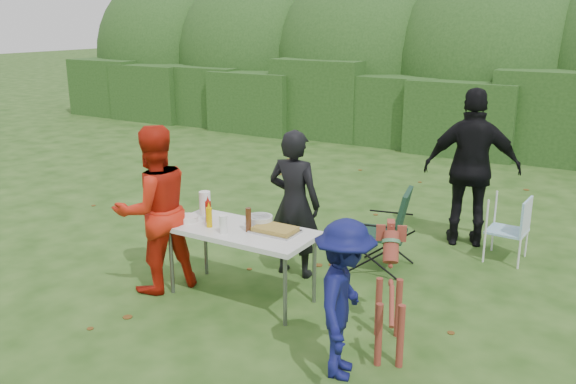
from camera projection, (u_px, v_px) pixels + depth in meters
The scene contains 20 objects.
ground at pixel (250, 294), 6.29m from camera, with size 80.00×80.00×0.00m, color #1E4211.
hedge_row at pixel (467, 112), 12.65m from camera, with size 22.00×1.40×1.70m, color #23471C.
shrub_backdrop at pixel (488, 70), 13.76m from camera, with size 20.00×2.60×3.20m, color #3D6628.
folding_table at pixel (241, 234), 6.03m from camera, with size 1.50×0.70×0.74m.
person_cook at pixel (294, 204), 6.57m from camera, with size 0.59×0.39×1.63m, color black.
person_red_jacket at pixel (154, 209), 6.20m from camera, with size 0.84×0.66×1.73m, color red.
person_black_puffy at pixel (472, 168), 7.42m from camera, with size 1.15×0.48×1.95m, color black.
child at pixel (344, 300), 4.72m from camera, with size 0.84×0.48×1.30m, color #0E124C.
dog at pixel (390, 299), 5.11m from camera, with size 1.00×0.40×0.95m, color brown, non-canonical shape.
camping_chair at pixel (382, 229), 6.79m from camera, with size 0.60×0.60×0.95m, color #183525, non-canonical shape.
lawn_chair at pixel (507, 228), 7.08m from camera, with size 0.46×0.46×0.78m, color #3996C4, non-canonical shape.
food_tray at pixel (275, 231), 5.91m from camera, with size 0.45×0.30×0.02m, color #B7B7BA.
focaccia_bread at pixel (275, 229), 5.91m from camera, with size 0.40×0.26×0.04m, color #A58637.
mustard_bottle at pixel (209, 217), 6.04m from camera, with size 0.06×0.06×0.20m, color #D5AA00.
ketchup_bottle at pixel (208, 212), 6.18m from camera, with size 0.06×0.06×0.22m, color #9C1108.
beer_bottle at pixel (248, 220), 5.91m from camera, with size 0.06×0.06×0.24m, color #47230F.
paper_towel_roll at pixel (205, 204), 6.39m from camera, with size 0.12×0.12×0.26m, color white.
cup_stack at pixel (223, 224), 5.87m from camera, with size 0.08×0.08×0.18m, color white.
pasta_bowl at pixel (260, 221), 6.10m from camera, with size 0.26×0.26×0.10m, color silver.
plate_stack at pixel (187, 218), 6.25m from camera, with size 0.24×0.24×0.05m, color white.
Camera 1 is at (3.29, -4.73, 2.76)m, focal length 38.00 mm.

